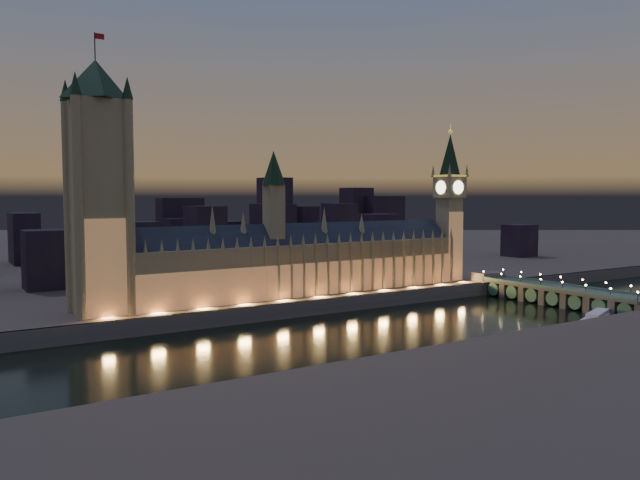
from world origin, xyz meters
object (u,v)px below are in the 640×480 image
westminster_bridge (551,294)px  river_boat (598,317)px  victoria_tower (98,176)px  elizabeth_tower (450,194)px  palace_of_westminster (305,261)px

westminster_bridge → river_boat: 47.27m
victoria_tower → elizabeth_tower: 218.13m
palace_of_westminster → victoria_tower: size_ratio=1.59×
river_boat → victoria_tower: bearing=153.4°
victoria_tower → river_boat: (215.74, -108.10, -69.61)m
palace_of_westminster → elizabeth_tower: size_ratio=2.02×
palace_of_westminster → westminster_bridge: 143.44m
westminster_bridge → river_boat: (-19.74, -42.73, -4.43)m
palace_of_westminster → westminster_bridge: size_ratio=1.79×
elizabeth_tower → victoria_tower: bearing=180.0°
westminster_bridge → river_boat: westminster_bridge is taller
victoria_tower → river_boat: size_ratio=2.86×
palace_of_westminster → elizabeth_tower: 114.83m
westminster_bridge → river_boat: bearing=-114.8°
victoria_tower → westminster_bridge: size_ratio=1.12×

